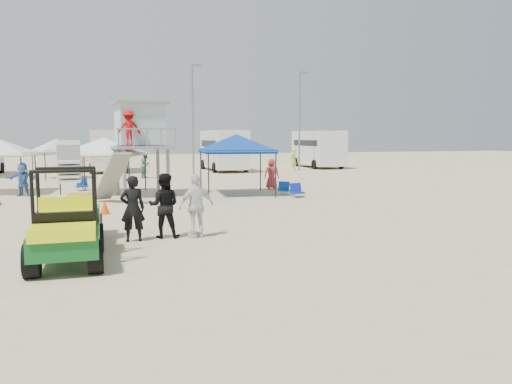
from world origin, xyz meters
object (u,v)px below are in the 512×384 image
object	(u,v)px
surf_trailer	(72,206)
lifeguard_tower	(139,128)
canopy_blue	(236,137)
utility_cart	(65,221)
man_left	(133,209)

from	to	relation	value
surf_trailer	lifeguard_tower	bearing A→B (deg)	76.31
canopy_blue	utility_cart	bearing A→B (deg)	-120.71
man_left	canopy_blue	xyz separation A→B (m)	(5.34, 9.51, 1.85)
canopy_blue	surf_trailer	bearing A→B (deg)	-126.66
utility_cart	man_left	size ratio (longest dim) A/B	1.55
surf_trailer	canopy_blue	world-z (taller)	canopy_blue
surf_trailer	canopy_blue	xyz separation A→B (m)	(6.86, 9.21, 1.77)
surf_trailer	canopy_blue	bearing A→B (deg)	53.34
utility_cart	canopy_blue	size ratio (longest dim) A/B	0.79
surf_trailer	lifeguard_tower	size ratio (longest dim) A/B	0.63
utility_cart	surf_trailer	bearing A→B (deg)	89.86
canopy_blue	lifeguard_tower	bearing A→B (deg)	169.72
surf_trailer	man_left	xyz separation A→B (m)	(1.52, -0.30, -0.08)
utility_cart	man_left	bearing A→B (deg)	53.22
lifeguard_tower	utility_cart	bearing A→B (deg)	-101.20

